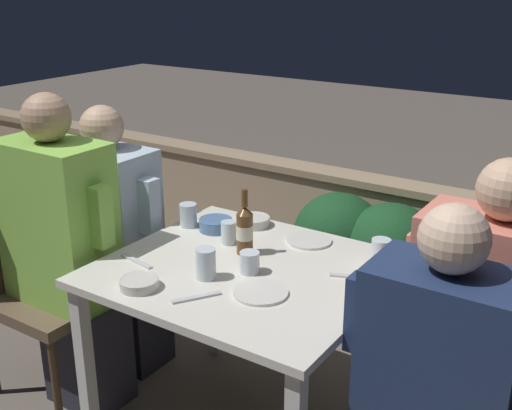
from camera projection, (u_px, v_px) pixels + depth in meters
name	position (u px, v px, depth m)	size (l,w,h in m)	color
parapet_wall	(387.00, 240.00, 3.55)	(9.00, 0.18, 0.69)	tan
dining_table	(246.00, 289.00, 2.36)	(1.00, 0.90, 0.73)	silver
planter_hedge	(389.00, 264.00, 3.16)	(1.03, 0.47, 0.70)	brown
chair_left_near	(37.00, 271.00, 2.75)	(0.48, 0.47, 0.89)	brown
person_green_blouse	(67.00, 255.00, 2.60)	(0.51, 0.26, 1.32)	#282833
chair_left_far	(86.00, 243.00, 3.03)	(0.48, 0.47, 0.89)	brown
person_blue_shirt	(116.00, 239.00, 2.90)	(0.50, 0.26, 1.21)	#282833
person_navy_jumper	(424.00, 395.00, 1.85)	(0.50, 0.26, 1.19)	#282833
person_coral_top	(476.00, 342.00, 2.08)	(0.52, 0.26, 1.24)	#282833
beer_bottle	(245.00, 229.00, 2.41)	(0.06, 0.06, 0.26)	brown
plate_0	(309.00, 241.00, 2.55)	(0.18, 0.18, 0.01)	silver
plate_1	(261.00, 292.00, 2.14)	(0.19, 0.19, 0.01)	silver
bowl_0	(216.00, 224.00, 2.66)	(0.14, 0.14, 0.05)	#4C709E
bowl_1	(254.00, 220.00, 2.71)	(0.14, 0.14, 0.04)	beige
bowl_2	(139.00, 283.00, 2.17)	(0.13, 0.13, 0.04)	beige
glass_cup_0	(206.00, 264.00, 2.23)	(0.07, 0.07, 0.11)	silver
glass_cup_1	(229.00, 233.00, 2.52)	(0.06, 0.06, 0.09)	silver
glass_cup_2	(250.00, 262.00, 2.28)	(0.07, 0.07, 0.08)	silver
glass_cup_3	(381.00, 252.00, 2.34)	(0.07, 0.07, 0.10)	silver
glass_cup_4	(188.00, 215.00, 2.69)	(0.07, 0.07, 0.10)	silver
fork_0	(353.00, 277.00, 2.25)	(0.17, 0.08, 0.01)	silver
fork_1	(137.00, 261.00, 2.37)	(0.17, 0.05, 0.01)	silver
fork_2	(197.00, 297.00, 2.11)	(0.11, 0.15, 0.01)	silver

